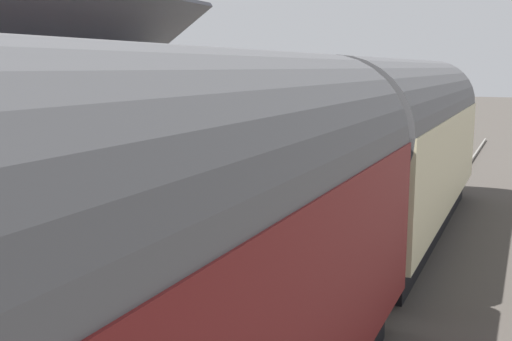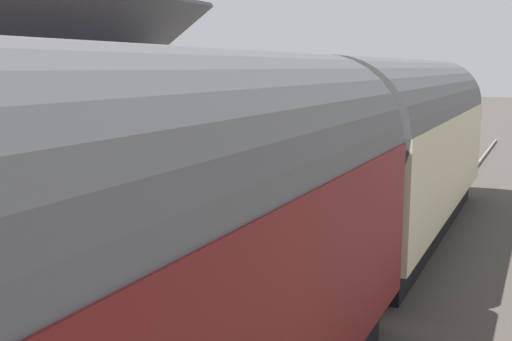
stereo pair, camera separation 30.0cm
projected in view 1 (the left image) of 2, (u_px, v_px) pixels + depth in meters
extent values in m
plane|color=#423D38|center=(294.00, 287.00, 11.38)|extent=(160.00, 160.00, 0.00)
cube|color=#A39B8C|center=(135.00, 241.00, 12.80)|extent=(32.00, 5.26, 0.90)
cube|color=beige|center=(238.00, 234.00, 11.71)|extent=(32.00, 0.36, 0.02)
cube|color=gray|center=(379.00, 297.00, 10.71)|extent=(52.00, 0.08, 0.14)
cube|color=gray|center=(303.00, 285.00, 11.30)|extent=(52.00, 0.08, 0.14)
cube|color=black|center=(395.00, 218.00, 15.22)|extent=(9.75, 2.29, 0.70)
cube|color=beige|center=(397.00, 159.00, 14.96)|extent=(10.60, 2.70, 2.30)
cylinder|color=#515154|center=(399.00, 113.00, 14.77)|extent=(10.60, 2.65, 2.65)
cube|color=black|center=(344.00, 145.00, 15.48)|extent=(9.01, 0.03, 0.80)
cylinder|color=black|center=(417.00, 194.00, 18.07)|extent=(0.70, 2.16, 0.70)
cylinder|color=black|center=(363.00, 252.00, 12.37)|extent=(0.70, 2.16, 0.70)
cube|color=black|center=(431.00, 125.00, 19.66)|extent=(0.04, 2.16, 0.90)
cylinder|color=#F2EDCC|center=(430.00, 154.00, 19.85)|extent=(0.06, 0.24, 0.24)
cube|color=red|center=(429.00, 168.00, 19.96)|extent=(0.16, 2.56, 0.24)
cube|color=maroon|center=(136.00, 334.00, 5.16)|extent=(10.28, 2.70, 2.30)
cylinder|color=#515154|center=(132.00, 204.00, 4.96)|extent=(10.28, 2.65, 2.65)
cube|color=black|center=(16.00, 279.00, 5.67)|extent=(8.74, 0.03, 0.80)
cube|color=white|center=(29.00, 155.00, 11.40)|extent=(6.25, 4.07, 3.13)
cube|color=#38383F|center=(64.00, 33.00, 10.60)|extent=(6.75, 2.30, 1.58)
cube|color=brown|center=(69.00, 13.00, 12.11)|extent=(0.56, 0.56, 2.34)
cube|color=slate|center=(84.00, 201.00, 9.84)|extent=(0.90, 0.06, 2.10)
cube|color=slate|center=(15.00, 176.00, 8.47)|extent=(0.80, 0.05, 1.10)
cube|color=slate|center=(134.00, 151.00, 10.98)|extent=(0.80, 0.05, 1.10)
cube|color=brown|center=(260.00, 167.00, 16.92)|extent=(1.41, 0.44, 0.06)
cube|color=brown|center=(265.00, 159.00, 16.80)|extent=(1.40, 0.15, 0.40)
cube|color=black|center=(251.00, 178.00, 16.46)|extent=(0.07, 0.36, 0.44)
cube|color=black|center=(268.00, 172.00, 17.45)|extent=(0.07, 0.36, 0.44)
cube|color=brown|center=(320.00, 148.00, 20.86)|extent=(1.40, 0.40, 0.06)
cube|color=brown|center=(325.00, 142.00, 20.74)|extent=(1.40, 0.11, 0.40)
cube|color=black|center=(314.00, 157.00, 20.39)|extent=(0.06, 0.36, 0.44)
cube|color=black|center=(325.00, 152.00, 21.40)|extent=(0.06, 0.36, 0.44)
cylinder|color=#9E5138|center=(259.00, 160.00, 19.69)|extent=(0.48, 0.48, 0.40)
ellipsoid|color=olive|center=(259.00, 147.00, 19.62)|extent=(0.65, 0.65, 0.55)
cone|color=#B2594E|center=(259.00, 141.00, 19.58)|extent=(0.12, 0.12, 0.26)
cylinder|color=teal|center=(277.00, 164.00, 19.24)|extent=(0.47, 0.47, 0.32)
ellipsoid|color=#2D7233|center=(277.00, 153.00, 19.18)|extent=(0.51, 0.51, 0.58)
cylinder|color=black|center=(335.00, 127.00, 18.25)|extent=(0.10, 0.10, 2.82)
cylinder|color=black|center=(336.00, 86.00, 18.03)|extent=(0.05, 0.50, 0.05)
cube|color=beige|center=(336.00, 76.00, 17.98)|extent=(0.24, 0.24, 0.32)
cone|color=black|center=(336.00, 68.00, 17.94)|extent=(0.32, 0.32, 0.14)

